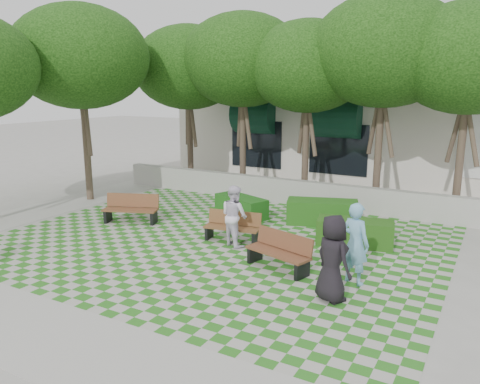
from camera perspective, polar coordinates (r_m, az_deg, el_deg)
The scene contains 16 objects.
ground at distance 12.35m, azimuth -5.49°, elevation -7.44°, with size 90.00×90.00×0.00m, color gray.
lawn at distance 13.13m, azimuth -2.99°, elevation -6.13°, with size 12.00×12.00×0.00m, color #2B721E.
sidewalk_south at distance 9.24m, azimuth -23.02°, elevation -15.61°, with size 16.00×2.00×0.01m, color #9E9B93.
sidewalk_west at distance 17.90m, azimuth -22.87°, elevation -2.02°, with size 2.00×12.00×0.01m, color #9E9B93.
retaining_wall at distance 17.46m, azimuth 6.15°, elevation 0.07°, with size 15.00×0.36×0.90m, color #9E9B93.
bench_east at distance 11.18m, azimuth 4.84°, elevation -7.30°, with size 1.76×1.01×0.88m.
bench_mid at distance 13.14m, azimuth -0.89°, elevation -4.30°, with size 1.63×0.76×0.83m.
bench_west at distance 15.31m, azimuth -13.13°, elevation -2.04°, with size 1.81×1.16×0.90m.
hedge_east at distance 13.18m, azimuth 13.83°, elevation -4.82°, with size 2.02×0.81×0.71m, color #1D4612.
hedge_midright at distance 14.97m, azimuth 9.98°, elevation -2.44°, with size 2.18×0.87×0.76m, color #1C4E14.
hedge_midleft at distance 15.63m, azimuth 0.14°, elevation -1.78°, with size 1.93×0.77×0.67m, color #164A13.
person_blue at distance 10.51m, azimuth 13.87°, elevation -6.11°, with size 0.67×0.44×1.83m, color #72AFD1.
person_dark at distance 9.59m, azimuth 11.22°, elevation -7.94°, with size 0.87×0.57×1.79m, color black.
person_white at distance 12.67m, azimuth -0.69°, elevation -2.89°, with size 0.81×0.63×1.67m, color white.
tree_row at distance 17.67m, azimuth 0.43°, elevation 15.72°, with size 17.70×13.40×7.41m.
building at distance 24.31m, azimuth 15.80°, elevation 8.12°, with size 18.00×8.92×5.15m.
Camera 1 is at (6.69, -9.48, 4.22)m, focal length 35.00 mm.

